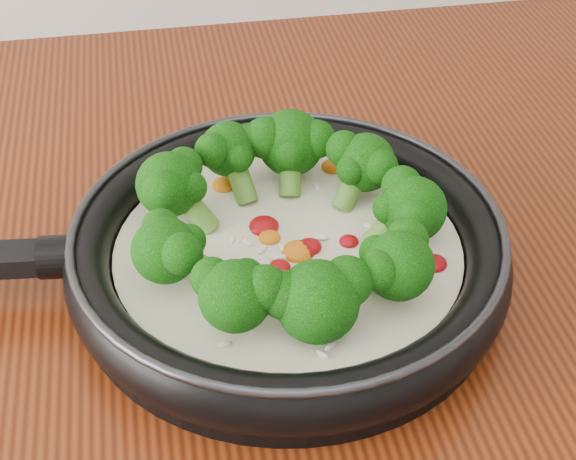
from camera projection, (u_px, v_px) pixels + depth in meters
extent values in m
cylinder|color=black|center=(288.00, 275.00, 0.65)|extent=(0.34, 0.34, 0.01)
torus|color=black|center=(288.00, 251.00, 0.63)|extent=(0.36, 0.36, 0.03)
torus|color=#2D2D33|center=(288.00, 227.00, 0.62)|extent=(0.35, 0.35, 0.01)
cylinder|color=black|center=(61.00, 257.00, 0.62)|extent=(0.03, 0.04, 0.03)
cylinder|color=white|center=(288.00, 258.00, 0.64)|extent=(0.28, 0.28, 0.02)
ellipsoid|color=#9A070D|center=(386.00, 222.00, 0.65)|extent=(0.02, 0.02, 0.01)
ellipsoid|color=#9A070D|center=(393.00, 211.00, 0.66)|extent=(0.02, 0.02, 0.01)
ellipsoid|color=orange|center=(270.00, 238.00, 0.64)|extent=(0.02, 0.02, 0.01)
ellipsoid|color=#9A070D|center=(399.00, 210.00, 0.67)|extent=(0.02, 0.02, 0.01)
ellipsoid|color=#9A070D|center=(271.00, 302.00, 0.58)|extent=(0.02, 0.02, 0.01)
ellipsoid|color=orange|center=(298.00, 252.00, 0.63)|extent=(0.02, 0.02, 0.01)
ellipsoid|color=#9A070D|center=(349.00, 241.00, 0.63)|extent=(0.02, 0.02, 0.01)
ellipsoid|color=#9A070D|center=(300.00, 251.00, 0.63)|extent=(0.02, 0.02, 0.01)
ellipsoid|color=orange|center=(333.00, 167.00, 0.71)|extent=(0.03, 0.03, 0.01)
ellipsoid|color=#9A070D|center=(280.00, 267.00, 0.61)|extent=(0.02, 0.02, 0.01)
ellipsoid|color=#9A070D|center=(258.00, 305.00, 0.58)|extent=(0.03, 0.03, 0.01)
ellipsoid|color=orange|center=(275.00, 279.00, 0.60)|extent=(0.03, 0.03, 0.01)
ellipsoid|color=#9A070D|center=(264.00, 226.00, 0.65)|extent=(0.03, 0.03, 0.01)
ellipsoid|color=#9A070D|center=(260.00, 278.00, 0.60)|extent=(0.03, 0.03, 0.01)
ellipsoid|color=orange|center=(224.00, 185.00, 0.69)|extent=(0.02, 0.02, 0.01)
ellipsoid|color=#9A070D|center=(309.00, 247.00, 0.63)|extent=(0.02, 0.02, 0.01)
ellipsoid|color=#9A070D|center=(434.00, 263.00, 0.62)|extent=(0.03, 0.03, 0.01)
ellipsoid|color=white|center=(323.00, 354.00, 0.54)|extent=(0.01, 0.01, 0.00)
ellipsoid|color=white|center=(224.00, 345.00, 0.55)|extent=(0.01, 0.01, 0.00)
ellipsoid|color=white|center=(248.00, 243.00, 0.63)|extent=(0.01, 0.01, 0.00)
ellipsoid|color=white|center=(284.00, 257.00, 0.62)|extent=(0.01, 0.01, 0.00)
ellipsoid|color=white|center=(273.00, 225.00, 0.65)|extent=(0.01, 0.01, 0.00)
ellipsoid|color=white|center=(322.00, 238.00, 0.64)|extent=(0.01, 0.01, 0.00)
ellipsoid|color=white|center=(318.00, 310.00, 0.58)|extent=(0.01, 0.01, 0.00)
ellipsoid|color=white|center=(263.00, 237.00, 0.64)|extent=(0.01, 0.01, 0.00)
ellipsoid|color=white|center=(233.00, 240.00, 0.64)|extent=(0.01, 0.01, 0.00)
ellipsoid|color=white|center=(148.00, 275.00, 0.60)|extent=(0.01, 0.01, 0.00)
ellipsoid|color=white|center=(275.00, 258.00, 0.62)|extent=(0.01, 0.01, 0.00)
ellipsoid|color=white|center=(268.00, 231.00, 0.65)|extent=(0.01, 0.01, 0.00)
ellipsoid|color=white|center=(282.00, 248.00, 0.63)|extent=(0.01, 0.01, 0.00)
ellipsoid|color=white|center=(403.00, 239.00, 0.64)|extent=(0.01, 0.01, 0.00)
ellipsoid|color=white|center=(420.00, 237.00, 0.64)|extent=(0.01, 0.01, 0.00)
ellipsoid|color=white|center=(163.00, 234.00, 0.64)|extent=(0.00, 0.01, 0.00)
ellipsoid|color=white|center=(358.00, 287.00, 0.60)|extent=(0.01, 0.01, 0.00)
ellipsoid|color=white|center=(317.00, 187.00, 0.69)|extent=(0.01, 0.01, 0.00)
ellipsoid|color=white|center=(147.00, 225.00, 0.65)|extent=(0.01, 0.01, 0.00)
ellipsoid|color=white|center=(239.00, 240.00, 0.64)|extent=(0.01, 0.01, 0.00)
ellipsoid|color=white|center=(330.00, 346.00, 0.55)|extent=(0.01, 0.01, 0.00)
ellipsoid|color=white|center=(370.00, 226.00, 0.65)|extent=(0.01, 0.01, 0.00)
ellipsoid|color=white|center=(263.00, 250.00, 0.63)|extent=(0.01, 0.01, 0.00)
cylinder|color=#629C33|center=(387.00, 228.00, 0.63)|extent=(0.04, 0.02, 0.04)
sphere|color=black|center=(414.00, 209.00, 0.62)|extent=(0.05, 0.05, 0.05)
sphere|color=black|center=(402.00, 186.00, 0.63)|extent=(0.03, 0.03, 0.03)
sphere|color=black|center=(414.00, 218.00, 0.60)|extent=(0.03, 0.03, 0.03)
sphere|color=black|center=(389.00, 208.00, 0.62)|extent=(0.03, 0.03, 0.02)
cylinder|color=#629C33|center=(350.00, 190.00, 0.67)|extent=(0.04, 0.03, 0.04)
sphere|color=black|center=(366.00, 162.00, 0.67)|extent=(0.05, 0.05, 0.05)
sphere|color=black|center=(344.00, 149.00, 0.67)|extent=(0.03, 0.03, 0.03)
sphere|color=black|center=(381.00, 167.00, 0.65)|extent=(0.03, 0.03, 0.03)
sphere|color=black|center=(351.00, 170.00, 0.65)|extent=(0.03, 0.03, 0.02)
cylinder|color=#629C33|center=(290.00, 174.00, 0.68)|extent=(0.02, 0.04, 0.04)
sphere|color=black|center=(291.00, 143.00, 0.68)|extent=(0.06, 0.06, 0.05)
sphere|color=black|center=(265.00, 138.00, 0.68)|extent=(0.04, 0.04, 0.03)
sphere|color=black|center=(316.00, 139.00, 0.68)|extent=(0.03, 0.03, 0.03)
sphere|color=black|center=(290.00, 153.00, 0.67)|extent=(0.03, 0.03, 0.03)
cylinder|color=#629C33|center=(241.00, 181.00, 0.67)|extent=(0.03, 0.04, 0.04)
sphere|color=black|center=(228.00, 149.00, 0.67)|extent=(0.05, 0.05, 0.04)
sphere|color=black|center=(212.00, 150.00, 0.66)|extent=(0.03, 0.03, 0.03)
sphere|color=black|center=(249.00, 139.00, 0.67)|extent=(0.03, 0.03, 0.03)
sphere|color=black|center=(239.00, 158.00, 0.66)|extent=(0.02, 0.02, 0.02)
cylinder|color=#629C33|center=(195.00, 210.00, 0.64)|extent=(0.04, 0.03, 0.04)
sphere|color=black|center=(169.00, 185.00, 0.64)|extent=(0.05, 0.05, 0.05)
sphere|color=black|center=(164.00, 191.00, 0.62)|extent=(0.03, 0.03, 0.03)
sphere|color=black|center=(184.00, 166.00, 0.65)|extent=(0.03, 0.03, 0.03)
sphere|color=black|center=(191.00, 187.00, 0.63)|extent=(0.03, 0.03, 0.02)
cylinder|color=#629C33|center=(194.00, 262.00, 0.60)|extent=(0.04, 0.03, 0.04)
sphere|color=black|center=(165.00, 250.00, 0.58)|extent=(0.05, 0.05, 0.05)
sphere|color=black|center=(182.00, 254.00, 0.56)|extent=(0.03, 0.03, 0.03)
sphere|color=black|center=(161.00, 228.00, 0.59)|extent=(0.03, 0.03, 0.03)
sphere|color=black|center=(190.00, 241.00, 0.58)|extent=(0.03, 0.03, 0.02)
cylinder|color=#629C33|center=(248.00, 297.00, 0.57)|extent=(0.03, 0.04, 0.04)
sphere|color=black|center=(235.00, 296.00, 0.54)|extent=(0.05, 0.05, 0.05)
sphere|color=black|center=(265.00, 288.00, 0.54)|extent=(0.03, 0.03, 0.03)
sphere|color=black|center=(212.00, 278.00, 0.55)|extent=(0.03, 0.03, 0.03)
sphere|color=black|center=(246.00, 276.00, 0.56)|extent=(0.03, 0.03, 0.02)
cylinder|color=#629C33|center=(311.00, 301.00, 0.57)|extent=(0.02, 0.03, 0.03)
sphere|color=black|center=(317.00, 302.00, 0.55)|extent=(0.06, 0.06, 0.06)
sphere|color=black|center=(347.00, 282.00, 0.55)|extent=(0.04, 0.04, 0.03)
sphere|color=black|center=(285.00, 295.00, 0.54)|extent=(0.04, 0.04, 0.03)
sphere|color=black|center=(311.00, 281.00, 0.56)|extent=(0.03, 0.03, 0.03)
cylinder|color=#629C33|center=(372.00, 274.00, 0.59)|extent=(0.04, 0.04, 0.04)
sphere|color=black|center=(399.00, 266.00, 0.57)|extent=(0.05, 0.05, 0.05)
sphere|color=black|center=(407.00, 239.00, 0.57)|extent=(0.03, 0.03, 0.03)
sphere|color=black|center=(379.00, 270.00, 0.55)|extent=(0.03, 0.03, 0.03)
sphere|color=black|center=(376.00, 252.00, 0.57)|extent=(0.03, 0.03, 0.02)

